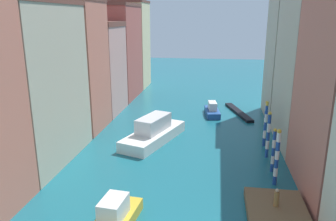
{
  "coord_description": "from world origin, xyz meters",
  "views": [
    {
      "loc": [
        3.48,
        -13.98,
        13.85
      ],
      "look_at": [
        -2.91,
        29.32,
        1.5
      ],
      "focal_mm": 35.58,
      "sensor_mm": 36.0,
      "label": 1
    }
  ],
  "objects_px": {
    "motorboat_1": "(212,110)",
    "vaporetto_white": "(154,132)",
    "waterfront_dock": "(277,211)",
    "mooring_pole_0": "(277,157)",
    "person_on_dock": "(276,198)",
    "gondola_black": "(238,112)",
    "mooring_pole_1": "(273,150)",
    "mooring_pole_4": "(265,125)",
    "motorboat_0": "(114,218)",
    "mooring_pole_2": "(268,134)",
    "mooring_pole_3": "(265,123)"
  },
  "relations": [
    {
      "from": "mooring_pole_0",
      "to": "mooring_pole_4",
      "type": "distance_m",
      "value": 8.94
    },
    {
      "from": "mooring_pole_1",
      "to": "mooring_pole_3",
      "type": "bearing_deg",
      "value": 88.82
    },
    {
      "from": "person_on_dock",
      "to": "motorboat_0",
      "type": "distance_m",
      "value": 11.6
    },
    {
      "from": "motorboat_0",
      "to": "motorboat_1",
      "type": "height_order",
      "value": "motorboat_0"
    },
    {
      "from": "mooring_pole_0",
      "to": "gondola_black",
      "type": "xyz_separation_m",
      "value": [
        -1.84,
        21.77,
        -2.37
      ]
    },
    {
      "from": "vaporetto_white",
      "to": "gondola_black",
      "type": "relative_size",
      "value": 1.11
    },
    {
      "from": "mooring_pole_1",
      "to": "mooring_pole_3",
      "type": "xyz_separation_m",
      "value": [
        0.14,
        6.83,
        0.42
      ]
    },
    {
      "from": "mooring_pole_2",
      "to": "motorboat_0",
      "type": "distance_m",
      "value": 18.27
    },
    {
      "from": "waterfront_dock",
      "to": "mooring_pole_0",
      "type": "relative_size",
      "value": 1.1
    },
    {
      "from": "person_on_dock",
      "to": "vaporetto_white",
      "type": "distance_m",
      "value": 17.56
    },
    {
      "from": "waterfront_dock",
      "to": "motorboat_0",
      "type": "distance_m",
      "value": 11.59
    },
    {
      "from": "vaporetto_white",
      "to": "motorboat_0",
      "type": "bearing_deg",
      "value": -88.42
    },
    {
      "from": "mooring_pole_0",
      "to": "motorboat_0",
      "type": "distance_m",
      "value": 14.29
    },
    {
      "from": "mooring_pole_2",
      "to": "mooring_pole_1",
      "type": "bearing_deg",
      "value": -89.36
    },
    {
      "from": "waterfront_dock",
      "to": "mooring_pole_1",
      "type": "distance_m",
      "value": 7.57
    },
    {
      "from": "waterfront_dock",
      "to": "mooring_pole_3",
      "type": "distance_m",
      "value": 14.34
    },
    {
      "from": "mooring_pole_4",
      "to": "mooring_pole_2",
      "type": "bearing_deg",
      "value": -92.33
    },
    {
      "from": "waterfront_dock",
      "to": "mooring_pole_3",
      "type": "xyz_separation_m",
      "value": [
        0.87,
        14.14,
        2.26
      ]
    },
    {
      "from": "mooring_pole_4",
      "to": "waterfront_dock",
      "type": "bearing_deg",
      "value": -93.41
    },
    {
      "from": "mooring_pole_4",
      "to": "mooring_pole_0",
      "type": "bearing_deg",
      "value": -91.44
    },
    {
      "from": "person_on_dock",
      "to": "motorboat_0",
      "type": "height_order",
      "value": "motorboat_0"
    },
    {
      "from": "vaporetto_white",
      "to": "motorboat_0",
      "type": "xyz_separation_m",
      "value": [
        0.46,
        -16.65,
        -0.3
      ]
    },
    {
      "from": "mooring_pole_1",
      "to": "motorboat_0",
      "type": "distance_m",
      "value": 15.91
    },
    {
      "from": "person_on_dock",
      "to": "mooring_pole_2",
      "type": "xyz_separation_m",
      "value": [
        0.75,
        10.41,
        1.21
      ]
    },
    {
      "from": "waterfront_dock",
      "to": "gondola_black",
      "type": "height_order",
      "value": "waterfront_dock"
    },
    {
      "from": "mooring_pole_1",
      "to": "mooring_pole_4",
      "type": "bearing_deg",
      "value": 89.2
    },
    {
      "from": "waterfront_dock",
      "to": "gondola_black",
      "type": "bearing_deg",
      "value": 92.69
    },
    {
      "from": "person_on_dock",
      "to": "gondola_black",
      "type": "xyz_separation_m",
      "value": [
        -1.19,
        26.33,
        -1.08
      ]
    },
    {
      "from": "person_on_dock",
      "to": "mooring_pole_4",
      "type": "bearing_deg",
      "value": 86.3
    },
    {
      "from": "mooring_pole_0",
      "to": "mooring_pole_1",
      "type": "bearing_deg",
      "value": 86.95
    },
    {
      "from": "person_on_dock",
      "to": "mooring_pole_2",
      "type": "bearing_deg",
      "value": 85.89
    },
    {
      "from": "gondola_black",
      "to": "motorboat_1",
      "type": "bearing_deg",
      "value": -159.42
    },
    {
      "from": "waterfront_dock",
      "to": "motorboat_0",
      "type": "xyz_separation_m",
      "value": [
        -11.13,
        -3.21,
        0.46
      ]
    },
    {
      "from": "waterfront_dock",
      "to": "mooring_pole_1",
      "type": "bearing_deg",
      "value": 84.3
    },
    {
      "from": "mooring_pole_4",
      "to": "motorboat_0",
      "type": "height_order",
      "value": "mooring_pole_4"
    },
    {
      "from": "mooring_pole_0",
      "to": "mooring_pole_2",
      "type": "bearing_deg",
      "value": 89.03
    },
    {
      "from": "mooring_pole_0",
      "to": "motorboat_1",
      "type": "xyz_separation_m",
      "value": [
        -5.7,
        20.32,
        -1.88
      ]
    },
    {
      "from": "person_on_dock",
      "to": "mooring_pole_1",
      "type": "bearing_deg",
      "value": 83.69
    },
    {
      "from": "motorboat_1",
      "to": "vaporetto_white",
      "type": "bearing_deg",
      "value": -119.13
    },
    {
      "from": "mooring_pole_1",
      "to": "mooring_pole_2",
      "type": "xyz_separation_m",
      "value": [
        -0.04,
        3.3,
        0.32
      ]
    },
    {
      "from": "gondola_black",
      "to": "motorboat_0",
      "type": "relative_size",
      "value": 1.61
    },
    {
      "from": "mooring_pole_1",
      "to": "mooring_pole_3",
      "type": "distance_m",
      "value": 6.85
    },
    {
      "from": "person_on_dock",
      "to": "gondola_black",
      "type": "relative_size",
      "value": 0.15
    },
    {
      "from": "mooring_pole_3",
      "to": "motorboat_0",
      "type": "bearing_deg",
      "value": -124.68
    },
    {
      "from": "mooring_pole_1",
      "to": "vaporetto_white",
      "type": "distance_m",
      "value": 13.81
    },
    {
      "from": "mooring_pole_1",
      "to": "mooring_pole_4",
      "type": "distance_m",
      "value": 6.41
    },
    {
      "from": "mooring_pole_0",
      "to": "motorboat_0",
      "type": "height_order",
      "value": "mooring_pole_0"
    },
    {
      "from": "waterfront_dock",
      "to": "motorboat_1",
      "type": "xyz_separation_m",
      "value": [
        -5.1,
        25.08,
        0.37
      ]
    },
    {
      "from": "mooring_pole_1",
      "to": "waterfront_dock",
      "type": "bearing_deg",
      "value": -95.7
    },
    {
      "from": "mooring_pole_2",
      "to": "motorboat_1",
      "type": "relative_size",
      "value": 0.92
    }
  ]
}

